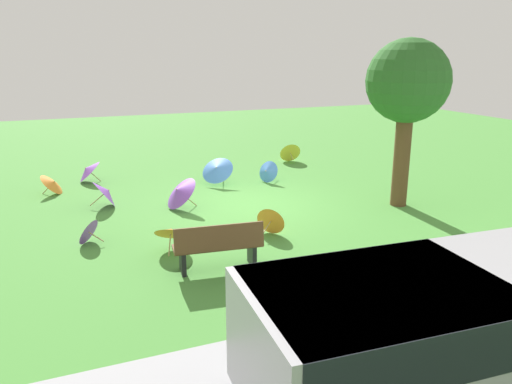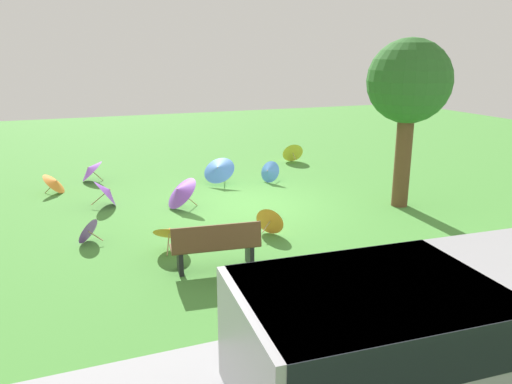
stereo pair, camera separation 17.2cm
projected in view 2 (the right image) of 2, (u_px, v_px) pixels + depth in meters
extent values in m
plane|color=#478C38|center=(251.00, 205.00, 12.81)|extent=(40.00, 40.00, 0.00)
cube|color=#9E9EA3|center=(467.00, 377.00, 6.06)|extent=(40.00, 3.71, 0.01)
cube|color=#99999E|center=(441.00, 331.00, 5.49)|extent=(4.70, 2.15, 1.35)
cube|color=black|center=(370.00, 311.00, 5.11)|extent=(2.68, 2.06, 0.55)
cylinder|color=black|center=(274.00, 347.00, 6.01)|extent=(0.77, 0.26, 0.76)
cylinder|color=black|center=(491.00, 307.00, 6.96)|extent=(0.77, 0.26, 0.76)
cube|color=brown|center=(215.00, 245.00, 8.98)|extent=(1.64, 0.62, 0.05)
cube|color=brown|center=(217.00, 237.00, 8.73)|extent=(1.60, 0.29, 0.45)
cube|color=black|center=(180.00, 261.00, 8.88)|extent=(0.12, 0.41, 0.45)
cube|color=black|center=(250.00, 253.00, 9.20)|extent=(0.12, 0.41, 0.45)
cylinder|color=brown|center=(403.00, 157.00, 12.46)|extent=(0.41, 0.41, 2.52)
sphere|color=#286023|center=(409.00, 81.00, 11.95)|extent=(2.03, 2.03, 2.03)
cylinder|color=tan|center=(294.00, 156.00, 17.55)|extent=(0.08, 0.36, 0.19)
cone|color=yellow|center=(292.00, 152.00, 17.74)|extent=(0.80, 0.57, 0.73)
sphere|color=tan|center=(292.00, 150.00, 17.80)|extent=(0.04, 0.05, 0.05)
cylinder|color=tan|center=(96.00, 236.00, 10.20)|extent=(0.29, 0.22, 0.19)
cone|color=purple|center=(86.00, 230.00, 10.23)|extent=(0.62, 0.67, 0.56)
sphere|color=tan|center=(85.00, 229.00, 10.23)|extent=(0.06, 0.06, 0.05)
cylinder|color=tan|center=(190.00, 199.00, 12.63)|extent=(0.41, 0.09, 0.40)
cone|color=purple|center=(179.00, 191.00, 12.43)|extent=(0.93, 1.06, 0.81)
sphere|color=tan|center=(177.00, 189.00, 12.38)|extent=(0.06, 0.04, 0.05)
cylinder|color=tan|center=(49.00, 188.00, 13.88)|extent=(0.27, 0.10, 0.27)
cone|color=orange|center=(55.00, 182.00, 13.84)|extent=(0.78, 0.86, 0.61)
sphere|color=tan|center=(57.00, 181.00, 13.84)|extent=(0.06, 0.05, 0.05)
cylinder|color=tan|center=(266.00, 227.00, 10.53)|extent=(0.30, 0.29, 0.14)
cone|color=orange|center=(271.00, 220.00, 10.72)|extent=(0.64, 0.64, 0.63)
sphere|color=tan|center=(272.00, 219.00, 10.76)|extent=(0.06, 0.06, 0.04)
cylinder|color=tan|center=(98.00, 199.00, 12.57)|extent=(0.37, 0.07, 0.27)
cone|color=purple|center=(107.00, 192.00, 12.64)|extent=(0.71, 0.90, 0.78)
sphere|color=tan|center=(110.00, 189.00, 12.65)|extent=(0.05, 0.04, 0.05)
cylinder|color=tan|center=(274.00, 173.00, 15.22)|extent=(0.36, 0.22, 0.18)
cone|color=#4C8CE5|center=(269.00, 171.00, 14.99)|extent=(0.66, 0.76, 0.67)
sphere|color=tan|center=(267.00, 171.00, 14.94)|extent=(0.06, 0.05, 0.05)
cylinder|color=tan|center=(98.00, 176.00, 15.15)|extent=(0.31, 0.06, 0.33)
cone|color=purple|center=(90.00, 169.00, 15.05)|extent=(0.81, 0.90, 0.68)
sphere|color=tan|center=(88.00, 167.00, 15.02)|extent=(0.05, 0.04, 0.05)
cylinder|color=tan|center=(222.00, 176.00, 14.94)|extent=(0.28, 0.29, 0.43)
cone|color=#4C8CE5|center=(218.00, 169.00, 14.66)|extent=(1.23, 1.23, 0.73)
sphere|color=tan|center=(218.00, 167.00, 14.60)|extent=(0.06, 0.06, 0.05)
cylinder|color=tan|center=(168.00, 245.00, 9.72)|extent=(0.14, 0.27, 0.37)
cone|color=orange|center=(169.00, 231.00, 9.81)|extent=(0.82, 0.79, 0.46)
sphere|color=tan|center=(170.00, 229.00, 9.83)|extent=(0.05, 0.06, 0.05)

